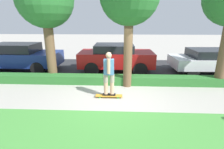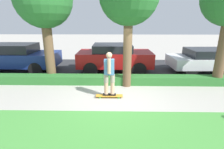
{
  "view_description": "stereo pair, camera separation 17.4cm",
  "coord_description": "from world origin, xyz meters",
  "views": [
    {
      "loc": [
        0.25,
        -6.03,
        2.84
      ],
      "look_at": [
        -0.06,
        0.6,
        0.75
      ],
      "focal_mm": 28.0,
      "sensor_mm": 36.0,
      "label": 1
    },
    {
      "loc": [
        0.07,
        -6.03,
        2.84
      ],
      "look_at": [
        -0.06,
        0.6,
        0.75
      ],
      "focal_mm": 28.0,
      "sensor_mm": 36.0,
      "label": 2
    }
  ],
  "objects": [
    {
      "name": "parked_car_middle",
      "position": [
        0.02,
        3.59,
        0.84
      ],
      "size": [
        4.1,
        2.01,
        1.56
      ],
      "rotation": [
        0.0,
        0.0,
        0.02
      ],
      "color": "maroon",
      "rests_on": "ground_plane"
    },
    {
      "name": "skateboard",
      "position": [
        -0.15,
        0.08,
        0.07
      ],
      "size": [
        1.02,
        0.24,
        0.08
      ],
      "color": "gold",
      "rests_on": "ground_plane"
    },
    {
      "name": "parked_car_front",
      "position": [
        -5.57,
        3.55,
        0.84
      ],
      "size": [
        4.66,
        1.96,
        1.57
      ],
      "rotation": [
        0.0,
        0.0,
        -0.01
      ],
      "color": "navy",
      "rests_on": "ground_plane"
    },
    {
      "name": "skater_person",
      "position": [
        -0.15,
        0.08,
        0.97
      ],
      "size": [
        0.49,
        0.43,
        1.66
      ],
      "color": "black",
      "rests_on": "skateboard"
    },
    {
      "name": "parked_car_rear",
      "position": [
        5.39,
        3.64,
        0.71
      ],
      "size": [
        4.63,
        2.11,
        1.31
      ],
      "rotation": [
        0.0,
        0.0,
        0.04
      ],
      "color": "silver",
      "rests_on": "ground_plane"
    },
    {
      "name": "tree_near",
      "position": [
        -3.05,
        2.05,
        3.63
      ],
      "size": [
        2.5,
        2.5,
        4.96
      ],
      "color": "brown",
      "rests_on": "ground_plane"
    },
    {
      "name": "street_asphalt",
      "position": [
        0.0,
        4.2,
        0.0
      ],
      "size": [
        18.07,
        5.0,
        0.01
      ],
      "color": "#2D2D30",
      "rests_on": "ground_plane"
    },
    {
      "name": "hedge_row",
      "position": [
        0.0,
        1.6,
        0.19
      ],
      "size": [
        18.07,
        0.6,
        0.38
      ],
      "color": "#2D702D",
      "rests_on": "ground_plane"
    },
    {
      "name": "ground_plane",
      "position": [
        0.0,
        0.0,
        0.0
      ],
      "size": [
        60.0,
        60.0,
        0.0
      ],
      "primitive_type": "plane",
      "color": "#ADA89E"
    }
  ]
}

